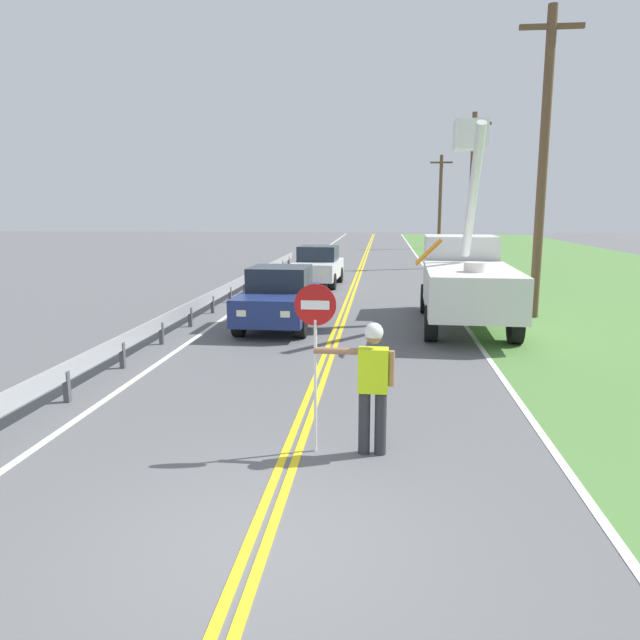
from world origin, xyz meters
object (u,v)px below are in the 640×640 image
at_px(stop_sign_paddle, 315,330).
at_px(oncoming_sedan_second, 318,266).
at_px(flagger_worker, 372,380).
at_px(utility_pole_mid, 472,188).
at_px(oncoming_sedan_nearest, 279,298).
at_px(utility_pole_far, 440,200).
at_px(utility_pole_near, 543,161).
at_px(utility_bucket_truck, 465,275).

relative_size(stop_sign_paddle, oncoming_sedan_second, 0.56).
xyz_separation_m(flagger_worker, utility_pole_mid, (4.97, 27.20, 3.37)).
xyz_separation_m(oncoming_sedan_nearest, utility_pole_mid, (7.73, 18.46, 3.58)).
relative_size(oncoming_sedan_second, utility_pole_mid, 0.49).
xyz_separation_m(utility_pole_mid, utility_pole_far, (-0.21, 16.59, -0.44)).
bearing_deg(utility_pole_mid, utility_pole_near, -90.69).
bearing_deg(oncoming_sedan_nearest, stop_sign_paddle, -77.15).
height_order(utility_pole_near, utility_pole_far, utility_pole_near).
relative_size(oncoming_sedan_second, utility_pole_far, 0.55).
xyz_separation_m(flagger_worker, oncoming_sedan_second, (-2.69, 18.30, -0.21)).
distance_m(flagger_worker, oncoming_sedan_second, 18.50).
height_order(utility_bucket_truck, utility_pole_far, utility_pole_far).
relative_size(flagger_worker, utility_pole_near, 0.20).
xyz_separation_m(stop_sign_paddle, oncoming_sedan_second, (-1.92, 18.29, -0.88)).
bearing_deg(utility_pole_near, stop_sign_paddle, -116.48).
xyz_separation_m(flagger_worker, oncoming_sedan_nearest, (-2.76, 8.73, -0.21)).
xyz_separation_m(flagger_worker, stop_sign_paddle, (-0.77, 0.01, 0.66)).
bearing_deg(flagger_worker, utility_pole_mid, 79.64).
relative_size(utility_bucket_truck, utility_pole_near, 0.77).
relative_size(oncoming_sedan_nearest, oncoming_sedan_second, 0.99).
distance_m(utility_bucket_truck, utility_pole_near, 4.20).
bearing_deg(flagger_worker, utility_bucket_truck, 75.84).
bearing_deg(oncoming_sedan_nearest, oncoming_sedan_second, 89.60).
height_order(oncoming_sedan_nearest, oncoming_sedan_second, same).
bearing_deg(utility_pole_far, flagger_worker, -96.21).
bearing_deg(utility_bucket_truck, oncoming_sedan_nearest, -168.14).
bearing_deg(utility_pole_far, stop_sign_paddle, -97.20).
distance_m(utility_pole_mid, utility_pole_far, 16.60).
xyz_separation_m(oncoming_sedan_nearest, oncoming_sedan_second, (0.07, 9.57, 0.00)).
xyz_separation_m(oncoming_sedan_second, utility_pole_near, (7.47, -7.16, 3.85)).
bearing_deg(utility_pole_mid, utility_bucket_truck, -98.16).
xyz_separation_m(stop_sign_paddle, utility_pole_near, (5.55, 11.13, 2.98)).
bearing_deg(stop_sign_paddle, utility_pole_near, 63.52).
height_order(utility_pole_near, utility_pole_mid, utility_pole_near).
relative_size(flagger_worker, utility_pole_mid, 0.22).
bearing_deg(utility_pole_far, utility_bucket_truck, -93.85).
xyz_separation_m(stop_sign_paddle, utility_bucket_truck, (3.25, 9.82, -0.29)).
height_order(flagger_worker, oncoming_sedan_second, flagger_worker).
distance_m(oncoming_sedan_nearest, oncoming_sedan_second, 9.57).
bearing_deg(utility_pole_near, utility_pole_far, 90.02).
distance_m(utility_bucket_truck, utility_pole_far, 34.13).
relative_size(stop_sign_paddle, utility_pole_far, 0.31).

